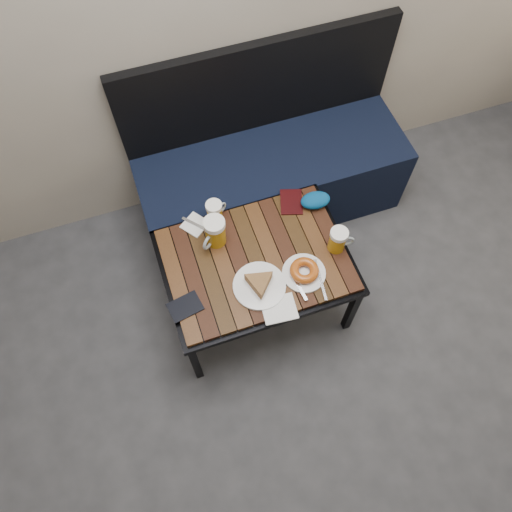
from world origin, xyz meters
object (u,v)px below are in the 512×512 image
object	(u,v)px
beer_mug_left	(215,232)
beer_mug_centre	(215,212)
beer_mug_right	(338,240)
knit_pouch	(315,200)
plate_pie	(259,284)
passport_burgundy	(291,202)
cafe_table	(256,264)
plate_bagel	(304,272)
bench	(270,174)
passport_navy	(185,307)

from	to	relation	value
beer_mug_left	beer_mug_centre	size ratio (longest dim) A/B	1.28
beer_mug_left	beer_mug_right	size ratio (longest dim) A/B	1.20
beer_mug_centre	knit_pouch	distance (m)	0.47
plate_pie	passport_burgundy	bearing A→B (deg)	51.80
beer_mug_left	passport_burgundy	size ratio (longest dim) A/B	1.08
cafe_table	knit_pouch	bearing A→B (deg)	27.65
plate_bagel	passport_burgundy	size ratio (longest dim) A/B	1.75
beer_mug_right	knit_pouch	distance (m)	0.25
plate_bagel	knit_pouch	bearing A→B (deg)	60.47
bench	beer_mug_right	bearing A→B (deg)	-82.43
passport_burgundy	beer_mug_right	bearing A→B (deg)	-52.44
plate_pie	cafe_table	bearing A→B (deg)	77.09
beer_mug_left	passport_burgundy	distance (m)	0.42
passport_burgundy	bench	bearing A→B (deg)	104.50
plate_pie	knit_pouch	world-z (taller)	plate_pie
plate_bagel	passport_navy	xyz separation A→B (m)	(-0.53, 0.02, -0.02)
cafe_table	plate_bagel	distance (m)	0.23
bench	beer_mug_centre	size ratio (longest dim) A/B	11.60
beer_mug_centre	beer_mug_left	bearing A→B (deg)	-134.72
bench	plate_bagel	distance (m)	0.75
knit_pouch	beer_mug_centre	bearing A→B (deg)	171.18
beer_mug_centre	beer_mug_right	size ratio (longest dim) A/B	0.94
cafe_table	beer_mug_right	distance (m)	0.38
bench	beer_mug_left	size ratio (longest dim) A/B	9.03
beer_mug_right	passport_navy	world-z (taller)	beer_mug_right
bench	passport_navy	bearing A→B (deg)	-132.80
beer_mug_left	plate_bagel	size ratio (longest dim) A/B	0.62
beer_mug_left	passport_navy	distance (m)	0.35
beer_mug_centre	plate_pie	bearing A→B (deg)	-107.05
cafe_table	beer_mug_right	xyz separation A→B (m)	(0.36, -0.06, 0.11)
beer_mug_left	plate_bagel	xyz separation A→B (m)	(0.32, -0.29, -0.06)
cafe_table	beer_mug_right	bearing A→B (deg)	-9.48
beer_mug_centre	passport_burgundy	distance (m)	0.37
beer_mug_left	beer_mug_centre	world-z (taller)	beer_mug_left
passport_navy	knit_pouch	bearing A→B (deg)	103.08
plate_bagel	passport_navy	bearing A→B (deg)	177.94
beer_mug_left	passport_navy	world-z (taller)	beer_mug_left
bench	beer_mug_left	world-z (taller)	bench
plate_pie	plate_bagel	xyz separation A→B (m)	(0.20, -0.01, -0.00)
beer_mug_left	passport_navy	xyz separation A→B (m)	(-0.22, -0.27, -0.07)
beer_mug_left	plate_pie	bearing A→B (deg)	72.71
beer_mug_centre	passport_burgundy	size ratio (longest dim) A/B	0.84
passport_navy	cafe_table	bearing A→B (deg)	98.32
beer_mug_right	passport_burgundy	bearing A→B (deg)	126.24
bench	knit_pouch	bearing A→B (deg)	-77.98
passport_burgundy	plate_pie	bearing A→B (deg)	-110.18
cafe_table	knit_pouch	distance (m)	0.41
beer_mug_right	plate_bagel	xyz separation A→B (m)	(-0.19, -0.08, -0.04)
beer_mug_right	beer_mug_centre	bearing A→B (deg)	162.35
beer_mug_right	plate_pie	size ratio (longest dim) A/B	0.56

